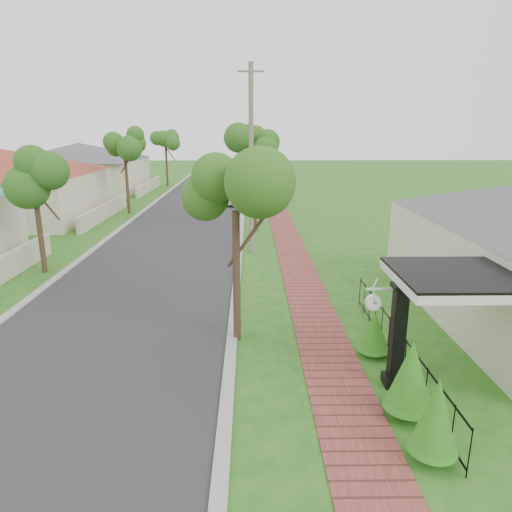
% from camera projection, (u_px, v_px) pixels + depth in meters
% --- Properties ---
extents(ground, '(160.00, 160.00, 0.00)m').
position_uv_depth(ground, '(205.00, 365.00, 11.68)').
color(ground, '#215E16').
rests_on(ground, ground).
extents(road, '(7.00, 120.00, 0.02)m').
position_uv_depth(road, '(188.00, 218.00, 30.90)').
color(road, '#28282B').
rests_on(road, ground).
extents(kerb_right, '(0.30, 120.00, 0.10)m').
position_uv_depth(kerb_right, '(242.00, 218.00, 30.95)').
color(kerb_right, '#9E9E99').
rests_on(kerb_right, ground).
extents(kerb_left, '(0.30, 120.00, 0.10)m').
position_uv_depth(kerb_left, '(134.00, 218.00, 30.85)').
color(kerb_left, '#9E9E99').
rests_on(kerb_left, ground).
extents(sidewalk, '(1.50, 120.00, 0.03)m').
position_uv_depth(sidewalk, '(280.00, 218.00, 30.98)').
color(sidewalk, '#97483C').
rests_on(sidewalk, ground).
extents(porch_post, '(0.48, 0.48, 2.52)m').
position_uv_depth(porch_post, '(397.00, 341.00, 10.47)').
color(porch_post, black).
rests_on(porch_post, ground).
extents(picket_fence, '(0.03, 8.02, 1.00)m').
position_uv_depth(picket_fence, '(397.00, 345.00, 11.60)').
color(picket_fence, black).
rests_on(picket_fence, ground).
extents(street_trees, '(10.70, 37.65, 5.89)m').
position_uv_depth(street_trees, '(199.00, 146.00, 36.28)').
color(street_trees, '#382619').
rests_on(street_trees, ground).
extents(hedge_row, '(0.90, 4.79, 1.82)m').
position_uv_depth(hedge_row, '(406.00, 378.00, 9.58)').
color(hedge_row, '#2B6313').
rests_on(hedge_row, ground).
extents(far_house_red, '(15.56, 15.56, 4.60)m').
position_uv_depth(far_house_red, '(6.00, 184.00, 30.11)').
color(far_house_red, beige).
rests_on(far_house_red, ground).
extents(far_house_grey, '(15.56, 15.56, 4.60)m').
position_uv_depth(far_house_grey, '(81.00, 167.00, 43.60)').
color(far_house_grey, beige).
rests_on(far_house_grey, ground).
extents(parked_car_red, '(1.92, 3.90, 1.28)m').
position_uv_depth(parked_car_red, '(226.00, 189.00, 41.18)').
color(parked_car_red, maroon).
rests_on(parked_car_red, ground).
extents(parked_car_white, '(1.61, 4.19, 1.36)m').
position_uv_depth(parked_car_white, '(237.00, 195.00, 36.68)').
color(parked_car_white, white).
rests_on(parked_car_white, ground).
extents(near_tree, '(1.85, 1.85, 4.76)m').
position_uv_depth(near_tree, '(236.00, 209.00, 12.12)').
color(near_tree, '#382619').
rests_on(near_tree, ground).
extents(utility_pole, '(1.20, 0.24, 8.69)m').
position_uv_depth(utility_pole, '(251.00, 161.00, 21.19)').
color(utility_pole, gray).
rests_on(utility_pole, ground).
extents(station_clock, '(0.65, 0.13, 0.56)m').
position_uv_depth(station_clock, '(374.00, 301.00, 10.63)').
color(station_clock, white).
rests_on(station_clock, ground).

